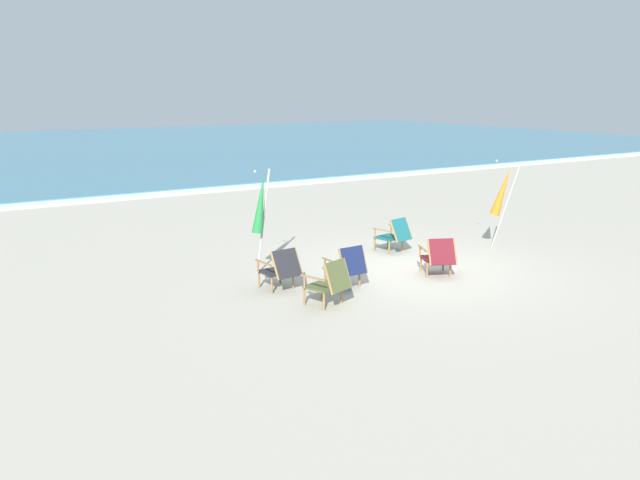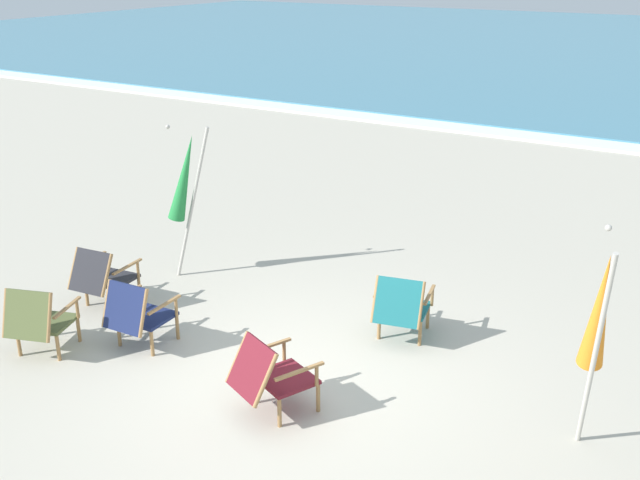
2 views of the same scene
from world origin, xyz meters
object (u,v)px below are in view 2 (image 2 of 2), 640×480
(beach_chair_back_left, at_px, (38,319))
(beach_chair_far_center, at_px, (270,374))
(beach_chair_front_right, at_px, (137,313))
(beach_chair_mid_center, at_px, (401,306))
(beach_chair_front_left, at_px, (102,276))
(umbrella_furled_orange, at_px, (599,314))
(umbrella_furled_green, at_px, (185,179))

(beach_chair_back_left, distance_m, beach_chair_far_center, 2.77)
(beach_chair_back_left, height_order, beach_chair_far_center, beach_chair_back_left)
(beach_chair_back_left, relative_size, beach_chair_front_right, 1.01)
(beach_chair_mid_center, height_order, beach_chair_front_left, beach_chair_mid_center)
(beach_chair_back_left, distance_m, beach_chair_front_left, 1.23)
(beach_chair_back_left, distance_m, beach_chair_mid_center, 3.93)
(beach_chair_front_right, height_order, umbrella_furled_orange, umbrella_furled_orange)
(beach_chair_mid_center, bearing_deg, beach_chair_back_left, -143.81)
(beach_chair_far_center, xyz_separation_m, umbrella_furled_green, (-2.79, 2.12, 0.93))
(beach_chair_front_left, distance_m, umbrella_furled_orange, 5.77)
(umbrella_furled_orange, bearing_deg, beach_chair_far_center, -161.28)
(beach_chair_mid_center, bearing_deg, beach_chair_far_center, -102.33)
(beach_chair_mid_center, bearing_deg, beach_chair_front_right, -145.06)
(beach_chair_far_center, bearing_deg, umbrella_furled_green, 142.72)
(beach_chair_back_left, relative_size, beach_chair_front_left, 1.04)
(beach_chair_far_center, relative_size, umbrella_furled_green, 0.44)
(umbrella_furled_orange, bearing_deg, beach_chair_mid_center, 154.79)
(beach_chair_mid_center, distance_m, beach_chair_front_left, 3.65)
(umbrella_furled_orange, bearing_deg, beach_chair_front_right, -172.40)
(beach_chair_mid_center, xyz_separation_m, beach_chair_front_left, (-3.47, -1.13, -0.00))
(beach_chair_mid_center, relative_size, beach_chair_front_left, 1.05)
(beach_chair_far_center, distance_m, umbrella_furled_orange, 2.94)
(beach_chair_front_left, height_order, umbrella_furled_orange, umbrella_furled_orange)
(beach_chair_back_left, bearing_deg, beach_chair_front_right, 39.70)
(beach_chair_far_center, distance_m, beach_chair_front_left, 3.15)
(beach_chair_far_center, bearing_deg, beach_chair_front_left, 165.01)
(beach_chair_front_left, bearing_deg, beach_chair_back_left, -75.93)
(beach_chair_mid_center, height_order, umbrella_furled_green, umbrella_furled_green)
(beach_chair_front_left, bearing_deg, beach_chair_far_center, -14.99)
(beach_chair_far_center, height_order, umbrella_furled_orange, umbrella_furled_orange)
(beach_chair_mid_center, height_order, umbrella_furled_orange, umbrella_furled_orange)
(beach_chair_back_left, bearing_deg, umbrella_furled_green, 90.99)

